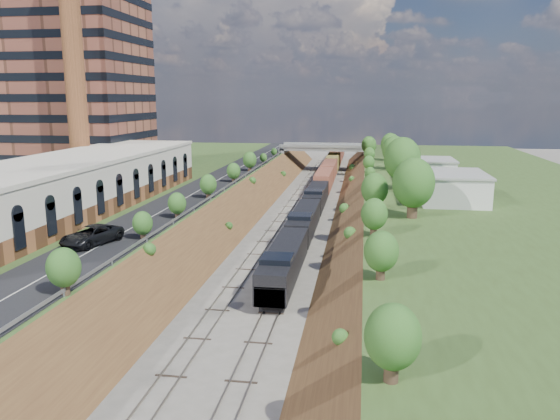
{
  "coord_description": "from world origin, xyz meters",
  "views": [
    {
      "loc": [
        10.75,
        -28.84,
        19.84
      ],
      "look_at": [
        0.55,
        37.5,
        6.0
      ],
      "focal_mm": 35.0,
      "sensor_mm": 36.0,
      "label": 1
    }
  ],
  "objects": [
    {
      "name": "tree_left_crest",
      "position": [
        -11.8,
        20.0,
        7.04
      ],
      "size": [
        2.45,
        2.45,
        3.55
      ],
      "color": "#473323",
      "rests_on": "platform_left"
    },
    {
      "name": "commercial_building",
      "position": [
        -28.0,
        38.0,
        8.51
      ],
      "size": [
        14.3,
        62.3,
        7.0
      ],
      "color": "brown",
      "rests_on": "platform_left"
    },
    {
      "name": "guardrail",
      "position": [
        -11.4,
        59.8,
        5.55
      ],
      "size": [
        0.1,
        171.0,
        0.7
      ],
      "color": "#99999E",
      "rests_on": "platform_left"
    },
    {
      "name": "smokestack",
      "position": [
        -36.0,
        56.0,
        25.0
      ],
      "size": [
        3.2,
        3.2,
        40.0
      ],
      "primitive_type": "cylinder",
      "color": "brown",
      "rests_on": "platform_left"
    },
    {
      "name": "road",
      "position": [
        -15.5,
        60.0,
        5.05
      ],
      "size": [
        8.0,
        180.0,
        0.1
      ],
      "primitive_type": "cube",
      "color": "black",
      "rests_on": "platform_left"
    },
    {
      "name": "rail_left_track",
      "position": [
        -2.6,
        60.0,
        0.09
      ],
      "size": [
        1.58,
        180.0,
        0.18
      ],
      "primitive_type": "cube",
      "color": "gray",
      "rests_on": "ground"
    },
    {
      "name": "platform_right",
      "position": [
        33.0,
        60.0,
        2.5
      ],
      "size": [
        44.0,
        180.0,
        5.0
      ],
      "primitive_type": "cube",
      "color": "#384F20",
      "rests_on": "ground"
    },
    {
      "name": "embankment_left",
      "position": [
        -11.0,
        60.0,
        0.0
      ],
      "size": [
        10.0,
        180.0,
        10.0
      ],
      "primitive_type": "cube",
      "rotation": [
        0.0,
        0.79,
        0.0
      ],
      "color": "brown",
      "rests_on": "ground"
    },
    {
      "name": "platform_left",
      "position": [
        -33.0,
        60.0,
        2.5
      ],
      "size": [
        44.0,
        180.0,
        5.0
      ],
      "primitive_type": "cube",
      "color": "#384F20",
      "rests_on": "ground"
    },
    {
      "name": "embankment_right",
      "position": [
        11.0,
        60.0,
        0.0
      ],
      "size": [
        10.0,
        180.0,
        10.0
      ],
      "primitive_type": "cube",
      "rotation": [
        0.0,
        0.79,
        0.0
      ],
      "color": "brown",
      "rests_on": "ground"
    },
    {
      "name": "highrise_tower",
      "position": [
        -44.0,
        72.0,
        32.88
      ],
      "size": [
        22.0,
        22.0,
        53.9
      ],
      "color": "brown",
      "rests_on": "platform_left"
    },
    {
      "name": "freight_train",
      "position": [
        2.6,
        91.84,
        2.66
      ],
      "size": [
        3.15,
        143.41,
        4.68
      ],
      "color": "black",
      "rests_on": "ground"
    },
    {
      "name": "rail_right_track",
      "position": [
        2.6,
        60.0,
        0.09
      ],
      "size": [
        1.58,
        180.0,
        0.18
      ],
      "primitive_type": "cube",
      "color": "gray",
      "rests_on": "ground"
    },
    {
      "name": "overpass",
      "position": [
        0.0,
        122.0,
        4.92
      ],
      "size": [
        24.5,
        8.3,
        7.4
      ],
      "color": "gray",
      "rests_on": "ground"
    },
    {
      "name": "white_building_near",
      "position": [
        23.5,
        52.0,
        7.0
      ],
      "size": [
        9.0,
        12.0,
        4.0
      ],
      "primitive_type": "cube",
      "color": "silver",
      "rests_on": "platform_right"
    },
    {
      "name": "tree_right_large",
      "position": [
        17.0,
        40.0,
        9.38
      ],
      "size": [
        5.25,
        5.25,
        7.61
      ],
      "color": "#473323",
      "rests_on": "platform_right"
    },
    {
      "name": "white_building_far",
      "position": [
        23.0,
        74.0,
        6.8
      ],
      "size": [
        8.0,
        10.0,
        3.6
      ],
      "primitive_type": "cube",
      "color": "silver",
      "rests_on": "platform_right"
    },
    {
      "name": "suv",
      "position": [
        -16.53,
        21.64,
        6.06
      ],
      "size": [
        5.07,
        7.54,
        1.92
      ],
      "primitive_type": "imported",
      "rotation": [
        0.0,
        0.0,
        -0.3
      ],
      "color": "black",
      "rests_on": "road"
    }
  ]
}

